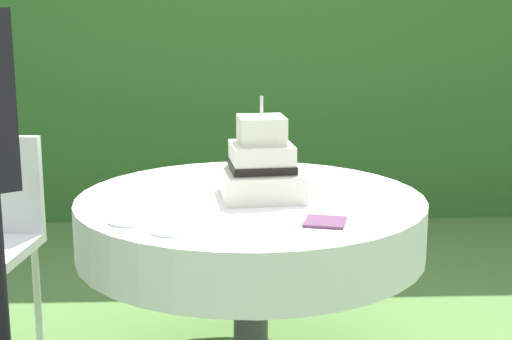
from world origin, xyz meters
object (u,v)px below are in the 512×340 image
serving_plate_near (168,231)px  wedding_cake (262,166)px  serving_plate_far (130,220)px  serving_plate_left (248,169)px  cake_table (251,225)px  napkin_stack (325,222)px

serving_plate_near → wedding_cake: bearing=54.6°
serving_plate_far → serving_plate_left: (0.41, 0.75, 0.00)m
serving_plate_far → serving_plate_left: same height
cake_table → serving_plate_near: (-0.27, -0.43, 0.11)m
wedding_cake → cake_table: bearing=-169.8°
napkin_stack → serving_plate_near: bearing=-170.5°
wedding_cake → serving_plate_near: (-0.31, -0.44, -0.11)m
serving_plate_near → napkin_stack: (0.49, 0.08, -0.00)m
serving_plate_far → napkin_stack: 0.63m
wedding_cake → serving_plate_far: (-0.44, -0.31, -0.11)m
serving_plate_far → cake_table: bearing=37.0°
wedding_cake → serving_plate_left: size_ratio=3.04×
wedding_cake → serving_plate_left: wedding_cake is taller
cake_table → wedding_cake: wedding_cake is taller
wedding_cake → serving_plate_left: bearing=94.5°
serving_plate_left → napkin_stack: bearing=-74.6°
serving_plate_near → serving_plate_left: size_ratio=0.89×
serving_plate_left → serving_plate_far: bearing=-118.4°
wedding_cake → serving_plate_near: bearing=-125.4°
wedding_cake → serving_plate_near: 0.55m
cake_table → napkin_stack: bearing=-56.8°
wedding_cake → napkin_stack: bearing=-62.4°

